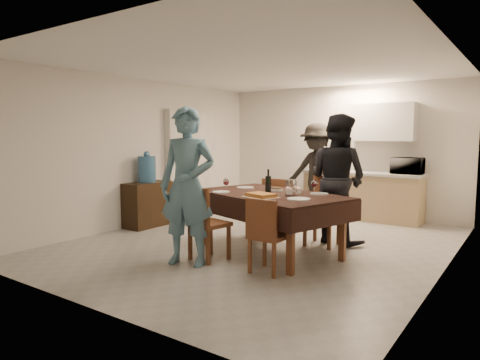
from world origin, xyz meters
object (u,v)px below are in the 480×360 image
(savoury_tart, at_px, (261,195))
(person_kitchen, at_px, (317,171))
(water_jug, at_px, (147,169))
(wine_bottle, at_px, (268,181))
(water_pitcher, at_px, (290,188))
(person_far, at_px, (337,179))
(microwave, at_px, (408,166))
(dining_table, at_px, (269,196))
(person_near, at_px, (187,186))
(console, at_px, (148,204))

(savoury_tart, distance_m, person_kitchen, 3.06)
(water_jug, height_order, savoury_tart, water_jug)
(savoury_tart, bearing_deg, wine_bottle, 109.23)
(water_pitcher, bearing_deg, person_kitchen, 107.78)
(person_far, bearing_deg, microwave, -89.88)
(water_jug, distance_m, savoury_tart, 2.81)
(savoury_tart, distance_m, person_far, 1.50)
(dining_table, xyz_separation_m, water_jug, (-2.63, 0.23, 0.23))
(wine_bottle, height_order, water_pitcher, wine_bottle)
(water_pitcher, bearing_deg, person_near, -131.99)
(dining_table, relative_size, person_near, 1.21)
(water_jug, relative_size, savoury_tart, 1.11)
(savoury_tart, bearing_deg, water_jug, 167.46)
(dining_table, bearing_deg, person_near, -99.90)
(dining_table, xyz_separation_m, person_near, (-0.55, -1.05, 0.20))
(water_jug, xyz_separation_m, water_pitcher, (2.98, -0.28, -0.09))
(water_jug, distance_m, wine_bottle, 2.59)
(console, relative_size, water_jug, 1.84)
(wine_bottle, distance_m, person_near, 1.21)
(water_pitcher, xyz_separation_m, savoury_tart, (-0.25, -0.33, -0.08))
(water_jug, height_order, water_pitcher, water_jug)
(dining_table, distance_m, microwave, 3.26)
(savoury_tart, xyz_separation_m, microwave, (0.97, 3.45, 0.21))
(dining_table, height_order, savoury_tart, savoury_tart)
(person_near, distance_m, person_kitchen, 3.67)
(water_pitcher, xyz_separation_m, person_near, (-0.90, -1.00, 0.06))
(console, height_order, person_kitchen, person_kitchen)
(person_near, bearing_deg, person_kitchen, 72.61)
(person_far, bearing_deg, console, 28.93)
(dining_table, distance_m, water_jug, 2.65)
(water_jug, relative_size, microwave, 0.86)
(savoury_tart, bearing_deg, console, 167.46)
(water_pitcher, distance_m, microwave, 3.20)
(wine_bottle, height_order, person_near, person_near)
(dining_table, xyz_separation_m, console, (-2.63, 0.23, -0.39))
(person_near, bearing_deg, person_far, 45.67)
(water_jug, bearing_deg, wine_bottle, -3.95)
(water_jug, bearing_deg, water_pitcher, -5.33)
(water_pitcher, height_order, person_near, person_near)
(person_far, distance_m, person_kitchen, 1.89)
(console, height_order, person_near, person_near)
(person_kitchen, bearing_deg, water_jug, -131.73)
(wine_bottle, xyz_separation_m, savoury_tart, (0.15, -0.43, -0.14))
(person_kitchen, bearing_deg, savoury_tart, -78.58)
(water_jug, bearing_deg, dining_table, -4.95)
(water_jug, distance_m, microwave, 4.66)
(water_jug, xyz_separation_m, savoury_tart, (2.73, -0.61, -0.17))
(person_kitchen, bearing_deg, wine_bottle, -79.94)
(console, bearing_deg, person_kitchen, 48.27)
(savoury_tart, relative_size, person_far, 0.22)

